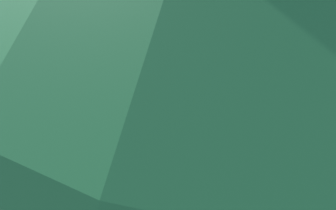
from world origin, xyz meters
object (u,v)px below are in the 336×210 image
Objects in this scene: spectator_left at (201,119)px; stunt_motorcycle at (164,91)px; spectator_far_right at (93,111)px; spectator_far_left at (236,125)px; spectator_centre at (158,120)px; traffic_cone at (209,109)px; spectator_right at (126,119)px; parked_motorcycle_silver at (66,135)px; tree_far at (257,152)px; tour_bus at (152,135)px.

spectator_left is 3.69m from stunt_motorcycle.
spectator_left is 3.82m from spectator_far_right.
spectator_far_left is 4.97m from spectator_far_right.
spectator_left reaches higher than spectator_centre.
spectator_right is at bearing 53.63° from traffic_cone.
spectator_centre is at bearing -169.94° from parked_motorcycle_silver.
tree_far is (-0.73, 11.18, 3.57)m from traffic_cone.
stunt_motorcycle is at bearing -99.78° from spectator_right.
spectator_far_left is 3.61m from traffic_cone.
spectator_right is at bearing 2.87° from spectator_far_left.
tour_bus is at bearing -69.84° from tree_far.
tour_bus reaches higher than traffic_cone.
spectator_left reaches higher than spectator_far_left.
tree_far is (-2.27, 7.64, 2.86)m from spectator_centre.
spectator_far_right reaches higher than spectator_centre.
tour_bus is 18.32× the size of traffic_cone.
spectator_far_right is 0.99× the size of stunt_motorcycle.
spectator_left is (1.15, -0.16, 0.06)m from spectator_far_left.
stunt_motorcycle is 0.32× the size of tree_far.
spectator_centre is at bearing 66.50° from traffic_cone.
spectator_far_right reaches higher than spectator_far_left.
stunt_motorcycle reaches higher than spectator_far_left.
traffic_cone is at bearing -100.44° from tour_bus.
spectator_centre is (1.41, 0.31, -0.03)m from spectator_left.
traffic_cone is (-3.95, -3.24, -0.77)m from spectator_far_right.
traffic_cone is at bearing -113.50° from spectator_centre.
spectator_centre is 0.94× the size of stunt_motorcycle.
spectator_far_right reaches higher than spectator_right.
stunt_motorcycle is at bearing -76.02° from tree_far.
stunt_motorcycle is at bearing -81.95° from spectator_centre.
spectator_centre is 3.51m from stunt_motorcycle.
spectator_centre is at bearing -80.85° from tour_bus.
spectator_far_right is at bearing 58.85° from stunt_motorcycle.
tour_bus is at bearing 98.52° from stunt_motorcycle.
tree_far is at bearing 87.90° from spectator_far_left.
spectator_centre is 0.95× the size of spectator_far_right.
traffic_cone is (-1.54, -3.55, -0.71)m from spectator_centre.
spectator_right is 4.50m from traffic_cone.
stunt_motorcycle is (0.91, -6.04, -0.61)m from tour_bus.
tour_bus is 3.53m from spectator_far_left.
spectator_right reaches higher than parked_motorcycle_silver.
stunt_motorcycle is at bearing -58.95° from spectator_left.
traffic_cone is (-1.13, -6.12, -1.34)m from tour_bus.
spectator_right is 1.36m from spectator_far_right.
spectator_centre is at bearing 98.05° from stunt_motorcycle.
spectator_far_left reaches higher than parked_motorcycle_silver.
spectator_centre is 1.02× the size of spectator_right.
tree_far is (-2.76, 11.11, 2.84)m from stunt_motorcycle.
stunt_motorcycle is (0.49, -3.47, 0.02)m from spectator_centre.
traffic_cone is (-0.13, -3.23, -0.75)m from spectator_left.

